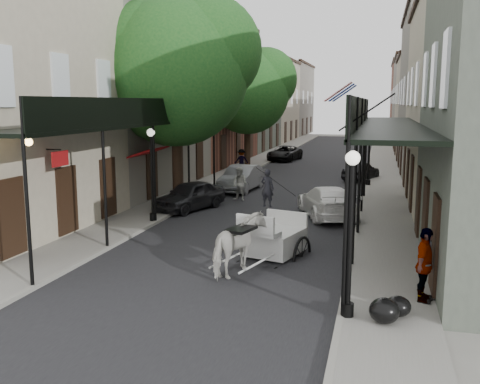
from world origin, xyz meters
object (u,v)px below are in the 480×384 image
Objects in this scene: pedestrian_walking at (240,184)px; car_right_near at (327,202)px; car_left_far at (285,153)px; car_left_near at (190,196)px; car_left_mid at (242,178)px; horse at (239,245)px; lamppost_right_near at (350,232)px; pedestrian_sidewalk_right at (425,265)px; carriage at (281,219)px; lamppost_right_far at (369,152)px; pedestrian_sidewalk_left at (241,161)px; car_right_far at (361,171)px; tree_far at (253,88)px; tree_near at (184,66)px; lamppost_left at (152,173)px.

car_right_near is at bearing -13.34° from pedestrian_walking.
car_left_far is (-1.04, 19.00, -0.21)m from pedestrian_walking.
car_left_near is 0.86× the size of car_left_far.
car_left_far is (-0.37, 16.05, -0.07)m from car_left_mid.
car_right_near is (1.67, 8.43, -0.19)m from horse.
lamppost_right_near is at bearing -69.91° from car_left_far.
pedestrian_sidewalk_right is at bearing -56.24° from car_left_mid.
carriage is at bearing -28.97° from car_left_near.
lamppost_right_far is 9.42m from pedestrian_sidewalk_left.
car_left_near is 1.09× the size of car_right_far.
tree_far is at bearing 104.59° from car_left_mid.
pedestrian_sidewalk_right is (1.70, -18.62, -1.03)m from lamppost_right_far.
lamppost_right_near reaches higher than pedestrian_sidewalk_right.
tree_far reaches higher than carriage.
car_left_mid is at bearing -67.20° from car_right_near.
tree_near is 9.03m from car_right_near.
pedestrian_sidewalk_right is at bearing -26.48° from car_left_near.
lamppost_right_near reaches higher than carriage.
lamppost_left is at bearing 4.78° from car_right_near.
pedestrian_walking is (2.10, 5.87, -1.21)m from lamppost_left.
lamppost_left is 16.65m from car_right_far.
carriage is 19.57m from pedestrian_sidewalk_left.
lamppost_right_far is 0.96× the size of car_left_near.
carriage reaches higher than car_right_near.
car_left_mid is (1.43, 8.82, -1.35)m from lamppost_left.
tree_far is 27.74m from lamppost_right_near.
car_left_far is at bearing 86.80° from tree_near.
car_right_near is at bearing -67.70° from car_left_far.
tree_far is 5.15× the size of pedestrian_walking.
carriage is at bearing 103.25° from car_right_far.
pedestrian_sidewalk_right is 0.51× the size of car_right_far.
pedestrian_sidewalk_left is at bearing -95.20° from tree_far.
tree_near reaches higher than lamppost_right_near.
pedestrian_sidewalk_left is at bearing 156.35° from lamppost_right_far.
horse is at bearing 78.18° from pedestrian_sidewalk_left.
carriage is at bearing -26.39° from lamppost_left.
lamppost_right_far is 15.08m from carriage.
car_left_far is at bearing -37.22° from car_right_far.
lamppost_left is at bearing -89.54° from tree_far.
car_right_near is (5.27, -5.82, -0.03)m from car_left_mid.
car_right_far is (7.85, -3.48, -5.23)m from tree_far.
tree_near is 2.14× the size of car_left_far.
carriage is at bearing -48.77° from pedestrian_walking.
lamppost_right_far is at bearing -84.96° from horse.
car_left_mid is at bearing -154.84° from lamppost_right_far.
car_left_mid reaches higher than car_left_far.
tree_near reaches higher than lamppost_right_far.
tree_near is at bearing 65.22° from pedestrian_sidewalk_left.
lamppost_right_near reaches higher than car_right_far.
horse is 0.52× the size of car_left_near.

